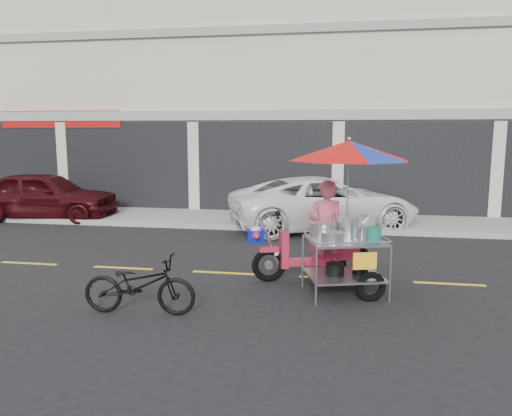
% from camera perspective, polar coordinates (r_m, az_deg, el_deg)
% --- Properties ---
extents(ground, '(90.00, 90.00, 0.00)m').
position_cam_1_polar(ground, '(9.15, 8.74, -7.95)').
color(ground, black).
extents(sidewalk, '(45.00, 3.00, 0.15)m').
position_cam_1_polar(sidewalk, '(14.49, 9.16, -1.44)').
color(sidewalk, gray).
rests_on(sidewalk, ground).
extents(shophouse_block, '(36.00, 8.11, 10.40)m').
position_cam_1_polar(shophouse_block, '(19.61, 18.12, 13.09)').
color(shophouse_block, beige).
rests_on(shophouse_block, ground).
extents(centerline, '(42.00, 0.10, 0.01)m').
position_cam_1_polar(centerline, '(9.15, 8.74, -7.92)').
color(centerline, gold).
rests_on(centerline, ground).
extents(maroon_sedan, '(4.37, 2.06, 1.44)m').
position_cam_1_polar(maroon_sedan, '(16.15, -23.00, 1.34)').
color(maroon_sedan, '#32070C').
rests_on(maroon_sedan, ground).
extents(white_pickup, '(5.58, 4.15, 1.41)m').
position_cam_1_polar(white_pickup, '(13.55, 7.80, 0.58)').
color(white_pickup, white).
rests_on(white_pickup, ground).
extents(near_bicycle, '(1.67, 0.68, 0.86)m').
position_cam_1_polar(near_bicycle, '(7.45, -13.17, -8.54)').
color(near_bicycle, black).
rests_on(near_bicycle, ground).
extents(food_vendor_rig, '(2.91, 2.41, 2.54)m').
position_cam_1_polar(food_vendor_rig, '(8.29, 9.36, 1.54)').
color(food_vendor_rig, black).
rests_on(food_vendor_rig, ground).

